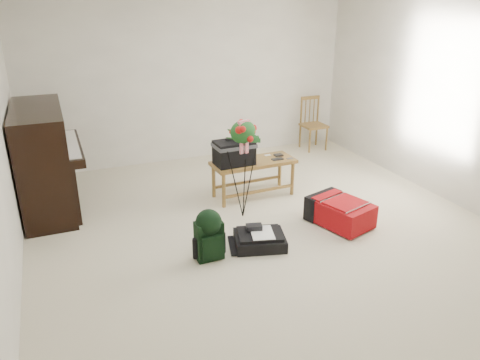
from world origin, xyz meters
name	(u,v)px	position (x,y,z in m)	size (l,w,h in m)	color
floor	(268,233)	(0.00, 0.00, 0.00)	(5.00, 5.50, 0.01)	beige
wall_back	(192,79)	(0.00, 2.75, 1.25)	(5.00, 0.04, 2.50)	silver
wall_right	(460,102)	(2.50, 0.00, 1.25)	(0.04, 5.50, 2.50)	silver
piano	(45,162)	(-2.19, 1.60, 0.60)	(0.71, 1.50, 1.25)	black
bench	(240,155)	(0.07, 0.98, 0.58)	(1.08, 0.46, 0.82)	olive
dining_chair	(313,124)	(1.97, 2.43, 0.42)	(0.38, 0.38, 0.87)	olive
red_suitcase	(338,210)	(0.84, -0.08, 0.16)	(0.64, 0.80, 0.29)	#AF0718
black_duffel	(260,239)	(-0.21, -0.22, 0.08)	(0.61, 0.53, 0.22)	black
green_backpack	(209,232)	(-0.77, -0.26, 0.29)	(0.27, 0.26, 0.53)	black
flower_stand	(243,170)	(-0.10, 0.48, 0.59)	(0.46, 0.46, 1.20)	black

